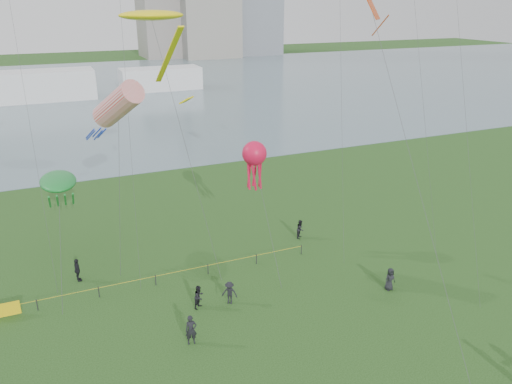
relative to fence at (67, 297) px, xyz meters
name	(u,v)px	position (x,y,z in m)	size (l,w,h in m)	color
lake	(98,92)	(12.14, 85.47, -0.53)	(400.00, 120.00, 0.08)	slate
building_mid	(205,1)	(58.14, 147.47, 18.45)	(20.00, 20.00, 38.00)	gray
building_low	(163,16)	(44.14, 153.47, 13.45)	(16.00, 18.00, 28.00)	gray
pavilion_left	(39,86)	(0.14, 80.47, 2.45)	(22.00, 8.00, 6.00)	white
pavilion_right	(161,79)	(26.14, 83.47, 1.95)	(18.00, 7.00, 5.00)	white
fence	(67,297)	(0.00, 0.00, 0.00)	(24.07, 0.07, 1.05)	black
spectator_a	(199,297)	(8.21, -3.96, 0.27)	(0.81, 0.63, 1.66)	black
spectator_b	(230,293)	(10.26, -4.31, 0.28)	(1.07, 0.62, 1.66)	black
spectator_c	(77,270)	(0.99, 2.86, 0.35)	(1.06, 0.44, 1.81)	black
spectator_d	(390,279)	(21.42, -7.19, 0.29)	(0.83, 0.54, 1.70)	black
spectator_f	(191,330)	(6.65, -7.41, 0.40)	(0.70, 0.46, 1.92)	black
spectator_g	(300,229)	(19.49, 2.75, 0.27)	(0.81, 0.63, 1.66)	black
kite_stingray	(152,17)	(8.17, 4.44, 17.84)	(4.88, 9.89, 18.85)	#3F3F42
kite_windsock	(118,105)	(5.10, 3.00, 12.25)	(4.20, 5.03, 14.68)	#3F3F42
kite_creature	(58,181)	(0.62, 7.05, 5.97)	(2.68, 10.64, 7.02)	#3F3F42
kite_octopus	(254,155)	(15.05, 2.57, 7.61)	(1.94, 7.54, 9.25)	#3F3F42
kite_delta	(378,26)	(20.44, -4.60, 17.42)	(3.23, 15.78, 19.67)	#3F3F42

